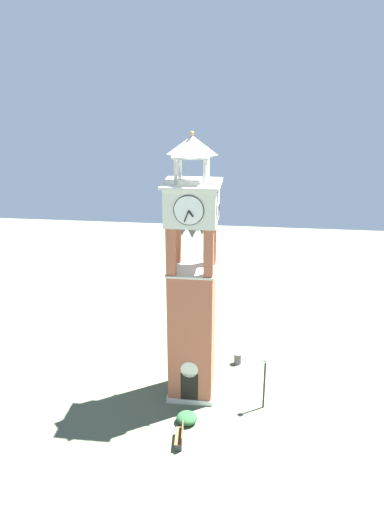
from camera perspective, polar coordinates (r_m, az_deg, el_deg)
name	(u,v)px	position (r m, az deg, el deg)	size (l,w,h in m)	color
ground	(192,392)	(35.40, 0.00, -14.81)	(80.00, 80.00, 0.00)	#5B664C
clock_tower	(192,294)	(31.95, 0.00, -4.29)	(3.36, 3.36, 16.99)	#AD5B42
park_bench	(180,436)	(31.08, -1.32, -19.30)	(0.57, 1.63, 0.95)	brown
lamp_post	(265,373)	(32.90, 8.09, -12.72)	(0.36, 0.36, 3.60)	black
trash_bin	(238,359)	(38.30, 5.09, -11.29)	(0.52, 0.52, 0.80)	#4C4C51
shrub_near_entry	(187,418)	(32.62, -0.58, -17.53)	(1.28, 1.28, 0.63)	#234C28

